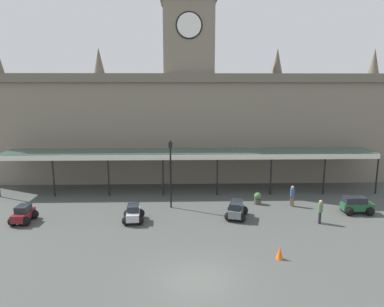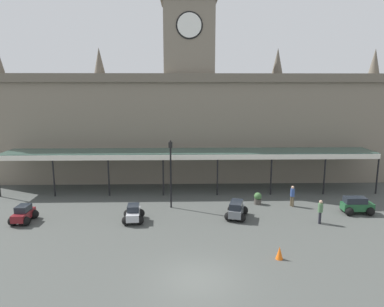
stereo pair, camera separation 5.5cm
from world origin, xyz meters
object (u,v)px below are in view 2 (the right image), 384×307
Objects in this scene: pedestrian_crossing_forecourt at (292,195)px; planter_forecourt_centre at (258,198)px; car_silver_sedan at (133,214)px; car_grey_estate at (236,210)px; car_green_estate at (357,206)px; victorian_lamppost at (171,167)px; traffic_cone at (279,253)px; pedestrian_beside_cars at (320,211)px; car_maroon_sedan at (24,215)px.

pedestrian_crossing_forecourt reaches higher than planter_forecourt_centre.
car_silver_sedan is 12.50m from pedestrian_crossing_forecourt.
car_grey_estate is 1.06× the size of car_green_estate.
pedestrian_crossing_forecourt is (-4.32, 1.75, 0.34)m from car_green_estate.
car_grey_estate is at bearing -26.10° from victorian_lamppost.
car_green_estate is 10.34m from traffic_cone.
car_grey_estate is at bearing 168.14° from pedestrian_beside_cars.
planter_forecourt_centre is (6.98, 0.64, -2.81)m from victorian_lamppost.
pedestrian_crossing_forecourt reaches higher than car_grey_estate.
car_maroon_sedan is 15.04m from car_grey_estate.
car_green_estate is 3.96m from pedestrian_beside_cars.
pedestrian_beside_cars reaches higher than car_grey_estate.
car_silver_sedan reaches higher than planter_forecourt_centre.
pedestrian_crossing_forecourt is at bearing 26.57° from car_grey_estate.
planter_forecourt_centre is (17.22, 3.41, -0.01)m from car_maroon_sedan.
car_maroon_sedan is at bearing 160.47° from traffic_cone.
car_grey_estate is 2.51× the size of planter_forecourt_centre.
pedestrian_beside_cars is (-3.49, -1.84, 0.34)m from car_green_estate.
planter_forecourt_centre is at bearing 19.96° from car_silver_sedan.
victorian_lamppost reaches higher than pedestrian_crossing_forecourt.
pedestrian_crossing_forecourt is (-0.83, 3.58, 0.00)m from pedestrian_beside_cars.
pedestrian_beside_cars reaches higher than car_maroon_sedan.
victorian_lamppost is (-9.60, -0.05, 2.39)m from pedestrian_crossing_forecourt.
car_maroon_sedan is 7.68m from car_silver_sedan.
traffic_cone is (-4.20, -5.08, -0.55)m from pedestrian_beside_cars.
planter_forecourt_centre is at bearing 53.89° from car_grey_estate.
car_silver_sedan is (-7.36, -0.47, -0.06)m from car_grey_estate.
car_green_estate is at bearing -18.60° from planter_forecourt_centre.
pedestrian_beside_cars is (20.67, -0.76, 0.41)m from car_maroon_sedan.
car_maroon_sedan reaches higher than traffic_cone.
victorian_lamppost is at bearing 47.90° from car_silver_sedan.
car_maroon_sedan reaches higher than planter_forecourt_centre.
car_silver_sedan is 2.19× the size of planter_forecourt_centre.
pedestrian_crossing_forecourt is at bearing 8.09° from car_maroon_sedan.
pedestrian_beside_cars is 2.31× the size of traffic_cone.
victorian_lamppost is 5.58× the size of planter_forecourt_centre.
car_grey_estate reaches higher than car_maroon_sedan.
car_grey_estate is 5.77m from pedestrian_beside_cars.
pedestrian_beside_cars is at bearing 50.39° from traffic_cone.
pedestrian_beside_cars reaches higher than car_silver_sedan.
car_grey_estate reaches higher than car_silver_sedan.
car_silver_sedan is 1.26× the size of pedestrian_crossing_forecourt.
car_green_estate is 2.37× the size of planter_forecourt_centre.
car_grey_estate is at bearing 102.87° from traffic_cone.
traffic_cone is (-7.69, -6.91, -0.20)m from car_green_estate.
traffic_cone is at bearing -33.37° from car_silver_sedan.
pedestrian_crossing_forecourt is at bearing 103.12° from pedestrian_beside_cars.
traffic_cone is (6.23, -8.61, -2.94)m from victorian_lamppost.
car_grey_estate is 0.45× the size of victorian_lamppost.
victorian_lamppost is (2.55, 2.83, 2.80)m from car_silver_sedan.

